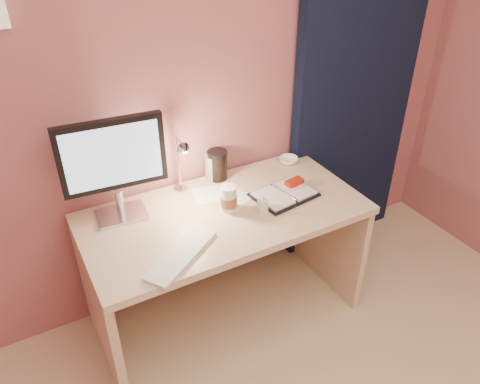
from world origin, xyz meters
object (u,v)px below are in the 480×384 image
monitor (113,161)px  planner (285,193)px  desk (219,238)px  product_box (215,167)px  desk_lamp (186,162)px  dark_jar (217,166)px  keyboard (181,255)px  lotion_bottle (263,202)px  coffee_cup (229,199)px  bowl (288,160)px

monitor → planner: 0.88m
desk → planner: size_ratio=4.14×
monitor → planner: (0.80, -0.23, -0.29)m
product_box → desk_lamp: (-0.20, -0.10, 0.14)m
dark_jar → planner: bearing=-54.7°
keyboard → dark_jar: dark_jar is taller
desk → product_box: 0.39m
lotion_bottle → dark_jar: bearing=98.2°
monitor → desk_lamp: bearing=4.6°
monitor → coffee_cup: bearing=-18.1°
planner → bowl: size_ratio=3.07×
desk → lotion_bottle: 0.36m
dark_jar → desk_lamp: size_ratio=0.45×
keyboard → bowl: bearing=-5.5°
coffee_cup → bowl: bearing=25.7°
desk → product_box: size_ratio=9.88×
lotion_bottle → desk_lamp: desk_lamp is taller
coffee_cup → planner: bearing=-4.5°
lotion_bottle → desk_lamp: (-0.27, 0.29, 0.16)m
coffee_cup → product_box: size_ratio=0.94×
desk → bowl: bearing=17.9°
keyboard → planner: planner is taller
coffee_cup → lotion_bottle: coffee_cup is taller
desk_lamp → bowl: bearing=10.5°
coffee_cup → desk_lamp: (-0.13, 0.20, 0.15)m
desk_lamp → product_box: bearing=32.5°
desk → bowl: (0.55, 0.18, 0.24)m
keyboard → desk_lamp: (0.22, 0.42, 0.20)m
planner → lotion_bottle: lotion_bottle is taller
desk_lamp → desk: bearing=-44.8°
planner → desk_lamp: size_ratio=1.02×
planner → desk_lamp: 0.54m
dark_jar → coffee_cup: bearing=-106.5°
planner → lotion_bottle: bearing=-167.7°
monitor → lotion_bottle: 0.74m
bowl → desk_lamp: 0.68m
desk → planner: (0.34, -0.10, 0.24)m
bowl → product_box: product_box is taller
desk → monitor: bearing=164.2°
lotion_bottle → product_box: (-0.07, 0.39, 0.02)m
desk → bowl: bowl is taller
desk → lotion_bottle: lotion_bottle is taller
bowl → lotion_bottle: lotion_bottle is taller
planner → lotion_bottle: (-0.17, -0.06, 0.04)m
product_box → keyboard: bearing=-115.4°
lotion_bottle → product_box: bearing=100.2°
lotion_bottle → bowl: bearing=41.7°
coffee_cup → lotion_bottle: size_ratio=1.36×
lotion_bottle → dark_jar: (-0.06, 0.39, 0.03)m
desk_lamp → planner: bearing=-20.9°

